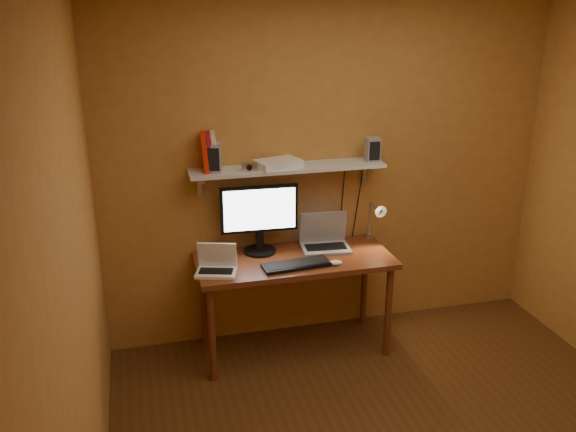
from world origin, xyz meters
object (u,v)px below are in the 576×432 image
object	(u,v)px
mouse	(336,263)
router	(278,163)
shelf_camera	(250,167)
desk	(295,269)
wall_shelf	(288,168)
desk_lamp	(376,217)
laptop	(324,238)
speaker_left	(213,158)
keyboard	(296,265)
netbook	(217,264)
monitor	(259,216)
speaker_right	(373,149)

from	to	relation	value
mouse	router	size ratio (longest dim) A/B	0.30
mouse	shelf_camera	world-z (taller)	shelf_camera
desk	mouse	bearing A→B (deg)	-37.63
wall_shelf	desk_lamp	xyz separation A→B (m)	(0.66, -0.07, -0.40)
laptop	speaker_left	bearing A→B (deg)	-177.56
keyboard	speaker_left	world-z (taller)	speaker_left
desk	netbook	bearing A→B (deg)	-170.31
speaker_left	desk	bearing A→B (deg)	-6.88
laptop	desk_lamp	distance (m)	0.42
monitor	netbook	distance (m)	0.50
wall_shelf	keyboard	bearing A→B (deg)	-94.72
desk	shelf_camera	distance (m)	0.81
keyboard	desk	bearing A→B (deg)	74.56
desk	speaker_left	size ratio (longest dim) A/B	6.96
wall_shelf	shelf_camera	distance (m)	0.30
keyboard	desk_lamp	distance (m)	0.77
desk_lamp	speaker_right	xyz separation A→B (m)	(-0.03, 0.05, 0.50)
laptop	keyboard	bearing A→B (deg)	-130.55
wall_shelf	speaker_left	distance (m)	0.54
netbook	keyboard	world-z (taller)	netbook
shelf_camera	laptop	bearing A→B (deg)	1.12
desk	router	world-z (taller)	router
mouse	speaker_left	xyz separation A→B (m)	(-0.77, 0.36, 0.71)
router	mouse	bearing A→B (deg)	-50.14
netbook	shelf_camera	world-z (taller)	shelf_camera
laptop	speaker_left	size ratio (longest dim) A/B	1.84
router	speaker_right	bearing A→B (deg)	-0.85
netbook	speaker_left	world-z (taller)	speaker_left
monitor	speaker_left	world-z (taller)	speaker_left
shelf_camera	router	world-z (taller)	shelf_camera
desk	wall_shelf	world-z (taller)	wall_shelf
desk	desk_lamp	bearing A→B (deg)	10.81
shelf_camera	router	distance (m)	0.22
desk_lamp	router	bearing A→B (deg)	174.94
wall_shelf	keyboard	distance (m)	0.69
keyboard	speaker_left	distance (m)	0.93
netbook	router	distance (m)	0.83
laptop	mouse	xyz separation A→B (m)	(-0.02, -0.33, -0.05)
desk	speaker_left	world-z (taller)	speaker_left
monitor	router	distance (m)	0.40
keyboard	router	size ratio (longest dim) A/B	1.53
keyboard	router	bearing A→B (deg)	92.69
mouse	desk_lamp	distance (m)	0.56
mouse	laptop	bearing A→B (deg)	99.78
desk_lamp	speaker_left	distance (m)	1.30
monitor	laptop	size ratio (longest dim) A/B	1.51
desk	desk_lamp	distance (m)	0.73
monitor	router	bearing A→B (deg)	12.27
netbook	shelf_camera	size ratio (longest dim) A/B	2.73
laptop	router	bearing A→B (deg)	176.22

